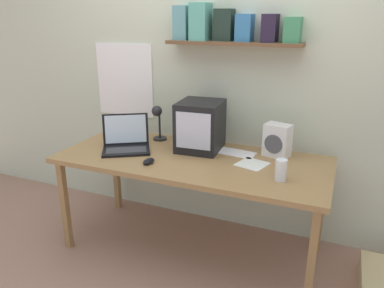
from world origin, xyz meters
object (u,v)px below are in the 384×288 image
at_px(laptop, 126,141).
at_px(desk_lamp, 158,118).
at_px(loose_paper_near_laptop, 252,164).
at_px(crt_monitor, 200,126).
at_px(juice_glass, 281,171).
at_px(loose_paper_near_monitor, 237,153).
at_px(computer_mouse, 149,161).
at_px(space_heater, 277,140).
at_px(corner_desk, 192,165).

distance_m(laptop, desk_lamp, 0.32).
height_order(laptop, loose_paper_near_laptop, laptop).
relative_size(crt_monitor, desk_lamp, 1.25).
height_order(laptop, juice_glass, laptop).
height_order(juice_glass, loose_paper_near_monitor, juice_glass).
distance_m(desk_lamp, computer_mouse, 0.51).
height_order(crt_monitor, computer_mouse, crt_monitor).
height_order(laptop, desk_lamp, desk_lamp).
relative_size(laptop, juice_glass, 3.27).
distance_m(juice_glass, space_heater, 0.42).
xyz_separation_m(crt_monitor, computer_mouse, (-0.21, -0.40, -0.16)).
relative_size(corner_desk, juice_glass, 14.08).
height_order(juice_glass, space_heater, space_heater).
relative_size(space_heater, loose_paper_near_monitor, 0.82).
distance_m(computer_mouse, loose_paper_near_laptop, 0.69).
bearing_deg(laptop, computer_mouse, -64.28).
bearing_deg(space_heater, laptop, -150.10).
height_order(crt_monitor, loose_paper_near_monitor, crt_monitor).
bearing_deg(space_heater, computer_mouse, -133.24).
distance_m(crt_monitor, space_heater, 0.55).
distance_m(crt_monitor, computer_mouse, 0.48).
bearing_deg(space_heater, juice_glass, -61.06).
height_order(space_heater, computer_mouse, space_heater).
bearing_deg(loose_paper_near_monitor, desk_lamp, 176.79).
relative_size(desk_lamp, loose_paper_near_laptop, 1.24).
relative_size(computer_mouse, loose_paper_near_monitor, 0.38).
relative_size(corner_desk, loose_paper_near_laptop, 8.11).
distance_m(desk_lamp, space_heater, 0.92).
distance_m(crt_monitor, loose_paper_near_laptop, 0.49).
bearing_deg(loose_paper_near_laptop, computer_mouse, -158.85).
distance_m(laptop, computer_mouse, 0.35).
xyz_separation_m(laptop, computer_mouse, (0.29, -0.19, -0.05)).
bearing_deg(desk_lamp, computer_mouse, -76.89).
xyz_separation_m(desk_lamp, space_heater, (0.92, 0.02, -0.07)).
distance_m(corner_desk, laptop, 0.53).
xyz_separation_m(corner_desk, space_heater, (0.53, 0.26, 0.17)).
height_order(desk_lamp, loose_paper_near_monitor, desk_lamp).
xyz_separation_m(space_heater, computer_mouse, (-0.76, -0.47, -0.10)).
xyz_separation_m(computer_mouse, loose_paper_near_monitor, (0.49, 0.41, -0.01)).
relative_size(crt_monitor, space_heater, 1.55).
relative_size(juice_glass, computer_mouse, 1.22).
distance_m(desk_lamp, loose_paper_near_laptop, 0.85).
distance_m(space_heater, loose_paper_near_monitor, 0.30).
bearing_deg(juice_glass, space_heater, 103.88).
bearing_deg(computer_mouse, laptop, 146.88).
bearing_deg(corner_desk, juice_glass, -12.82).
relative_size(corner_desk, crt_monitor, 5.24).
relative_size(laptop, space_heater, 1.88).
bearing_deg(crt_monitor, computer_mouse, -121.85).
bearing_deg(space_heater, loose_paper_near_laptop, -102.92).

